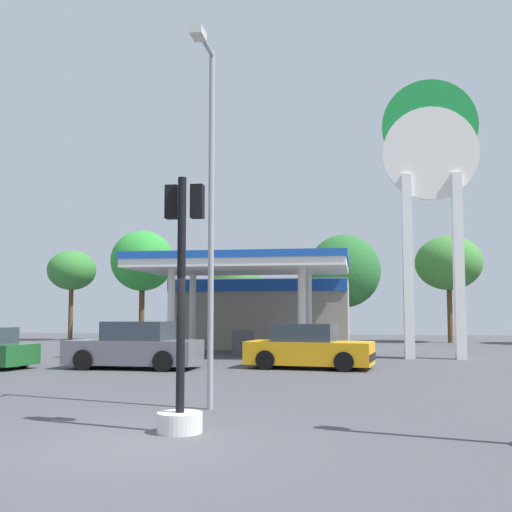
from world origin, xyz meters
TOP-DOWN VIEW (x-y plane):
  - ground_plane at (0.00, 0.00)m, footprint 90.00×90.00m
  - gas_station at (-1.84, 24.65)m, footprint 9.40×13.49m
  - station_pole_sign at (6.36, 18.03)m, footprint 3.99×0.56m
  - car_0 at (1.54, 12.86)m, footprint 4.48×2.40m
  - car_2 at (-4.37, 11.90)m, footprint 4.57×2.19m
  - traffic_signal_2 at (0.34, 1.09)m, footprint 0.74×0.74m
  - tree_0 at (-15.80, 31.05)m, footprint 3.24×3.24m
  - tree_1 at (-11.07, 31.72)m, footprint 4.23×4.23m
  - tree_2 at (-4.37, 29.95)m, footprint 3.26×3.26m
  - tree_3 at (2.43, 30.74)m, footprint 4.54×4.54m
  - tree_4 at (8.97, 32.20)m, footprint 4.18×4.18m
  - corner_streetlamp at (0.25, 3.34)m, footprint 0.24×1.48m

SIDE VIEW (x-z plane):
  - ground_plane at x=0.00m, z-range 0.00..0.00m
  - car_0 at x=1.54m, z-range -0.07..1.46m
  - car_2 at x=-4.37m, z-range -0.08..1.54m
  - traffic_signal_2 at x=0.34m, z-range -0.66..3.53m
  - gas_station at x=-1.84m, z-range -0.05..4.36m
  - tree_2 at x=-4.37m, z-range 1.21..6.65m
  - corner_streetlamp at x=0.25m, z-range 0.71..8.13m
  - tree_3 at x=2.43m, z-range 1.09..7.83m
  - tree_0 at x=-15.80m, z-range 1.66..7.71m
  - tree_4 at x=8.97m, z-range 1.63..8.35m
  - tree_1 at x=-11.07m, z-range 1.64..9.03m
  - station_pole_sign at x=6.36m, z-range 1.58..13.39m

